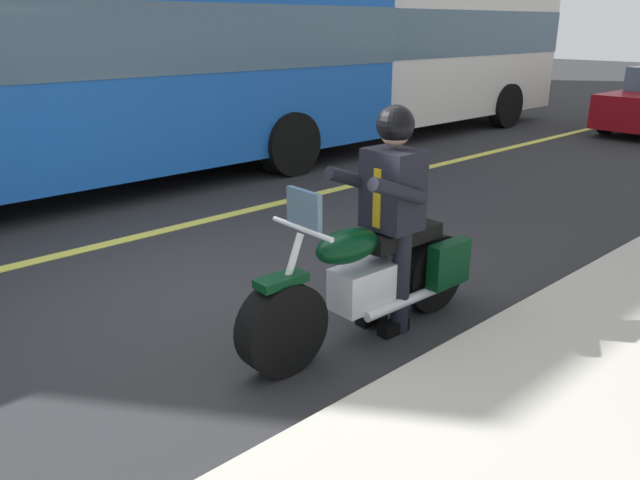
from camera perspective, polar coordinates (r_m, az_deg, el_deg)
ground_plane at (r=5.51m, az=-9.53°, el=-5.35°), size 80.00×80.00×0.00m
lane_center_stripe at (r=7.16m, az=-18.42°, el=-0.18°), size 60.00×0.16×0.01m
motorcycle_main at (r=4.67m, az=4.75°, el=-3.68°), size 2.22×0.63×1.26m
rider_main at (r=4.61m, az=6.59°, el=3.63°), size 0.63×0.56×1.74m
bus_near at (r=9.10m, az=-24.44°, el=15.17°), size 11.05×2.70×3.30m
bus_far at (r=12.93m, az=3.95°, el=17.52°), size 11.05×2.70×3.30m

